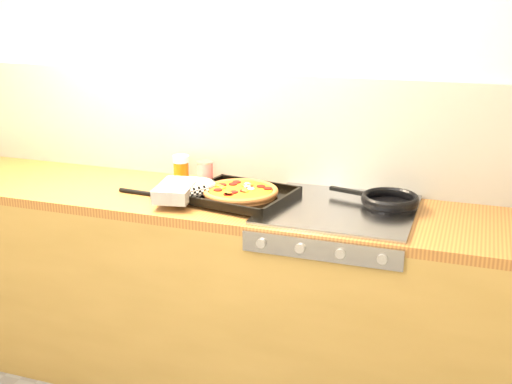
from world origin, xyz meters
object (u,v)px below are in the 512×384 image
at_px(tomato_can, 205,173).
at_px(juice_glass, 181,168).
at_px(pizza_on_tray, 223,192).
at_px(frying_pan, 389,201).

bearing_deg(tomato_can, juice_glass, -179.23).
bearing_deg(juice_glass, tomato_can, 0.77).
distance_m(pizza_on_tray, tomato_can, 0.28).
bearing_deg(pizza_on_tray, frying_pan, 11.19).
relative_size(frying_pan, juice_glass, 3.31).
bearing_deg(frying_pan, pizza_on_tray, -168.81).
relative_size(pizza_on_tray, tomato_can, 5.41).
distance_m(pizza_on_tray, frying_pan, 0.68).
distance_m(tomato_can, juice_glass, 0.12).
relative_size(frying_pan, tomato_can, 3.89).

